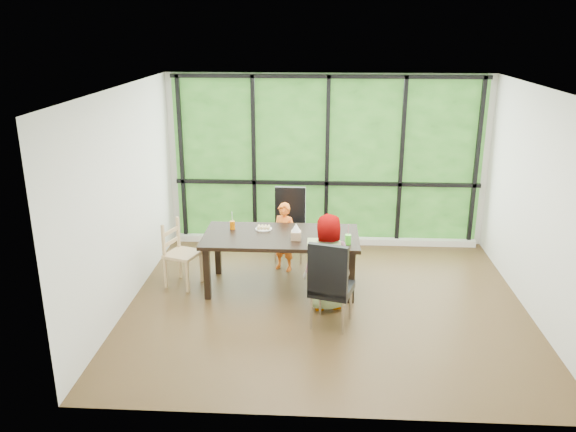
% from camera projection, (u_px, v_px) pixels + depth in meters
% --- Properties ---
extents(ground, '(5.00, 5.00, 0.00)m').
position_uv_depth(ground, '(326.00, 304.00, 7.39)').
color(ground, black).
rests_on(ground, ground).
extents(back_wall, '(5.00, 0.00, 5.00)m').
position_uv_depth(back_wall, '(327.00, 161.00, 9.10)').
color(back_wall, silver).
rests_on(back_wall, ground).
extents(foliage_backdrop, '(4.80, 0.02, 2.65)m').
position_uv_depth(foliage_backdrop, '(327.00, 161.00, 9.08)').
color(foliage_backdrop, '#224D19').
rests_on(foliage_backdrop, back_wall).
extents(window_mullions, '(4.80, 0.06, 2.65)m').
position_uv_depth(window_mullions, '(327.00, 162.00, 9.04)').
color(window_mullions, black).
rests_on(window_mullions, back_wall).
extents(window_sill, '(4.80, 0.12, 0.10)m').
position_uv_depth(window_sill, '(325.00, 240.00, 9.41)').
color(window_sill, silver).
rests_on(window_sill, ground).
extents(dining_table, '(2.14, 1.21, 0.75)m').
position_uv_depth(dining_table, '(281.00, 261.00, 7.75)').
color(dining_table, black).
rests_on(dining_table, ground).
extents(chair_window_leather, '(0.47, 0.47, 1.08)m').
position_uv_depth(chair_window_leather, '(289.00, 225.00, 8.63)').
color(chair_window_leather, black).
rests_on(chair_window_leather, ground).
extents(chair_interior_leather, '(0.57, 0.57, 1.08)m').
position_uv_depth(chair_interior_leather, '(332.00, 283.00, 6.72)').
color(chair_interior_leather, black).
rests_on(chair_interior_leather, ground).
extents(chair_end_beech, '(0.51, 0.53, 0.90)m').
position_uv_depth(chair_end_beech, '(183.00, 254.00, 7.79)').
color(chair_end_beech, tan).
rests_on(chair_end_beech, ground).
extents(child_toddler, '(0.43, 0.37, 1.00)m').
position_uv_depth(child_toddler, '(284.00, 237.00, 8.28)').
color(child_toddler, orange).
rests_on(child_toddler, ground).
extents(child_older, '(0.67, 0.51, 1.22)m').
position_uv_depth(child_older, '(327.00, 262.00, 7.11)').
color(child_older, slate).
rests_on(child_older, ground).
extents(placemat, '(0.39, 0.29, 0.01)m').
position_uv_depth(placemat, '(323.00, 242.00, 7.37)').
color(placemat, tan).
rests_on(placemat, dining_table).
extents(plate_far, '(0.23, 0.23, 0.01)m').
position_uv_depth(plate_far, '(264.00, 229.00, 7.84)').
color(plate_far, white).
rests_on(plate_far, dining_table).
extents(plate_near, '(0.22, 0.22, 0.01)m').
position_uv_depth(plate_near, '(326.00, 242.00, 7.38)').
color(plate_near, white).
rests_on(plate_near, dining_table).
extents(orange_cup, '(0.07, 0.07, 0.11)m').
position_uv_depth(orange_cup, '(232.00, 225.00, 7.84)').
color(orange_cup, '#DC6B02').
rests_on(orange_cup, dining_table).
extents(green_cup, '(0.08, 0.08, 0.13)m').
position_uv_depth(green_cup, '(348.00, 239.00, 7.29)').
color(green_cup, '#4BDE2E').
rests_on(green_cup, dining_table).
extents(tissue_box, '(0.13, 0.13, 0.11)m').
position_uv_depth(tissue_box, '(296.00, 235.00, 7.46)').
color(tissue_box, tan).
rests_on(tissue_box, dining_table).
extents(crepe_rolls_far, '(0.20, 0.12, 0.04)m').
position_uv_depth(crepe_rolls_far, '(264.00, 227.00, 7.83)').
color(crepe_rolls_far, tan).
rests_on(crepe_rolls_far, plate_far).
extents(crepe_rolls_near, '(0.05, 0.12, 0.04)m').
position_uv_depth(crepe_rolls_near, '(326.00, 240.00, 7.37)').
color(crepe_rolls_near, tan).
rests_on(crepe_rolls_near, plate_near).
extents(straw_white, '(0.01, 0.04, 0.20)m').
position_uv_depth(straw_white, '(232.00, 218.00, 7.81)').
color(straw_white, white).
rests_on(straw_white, orange_cup).
extents(straw_pink, '(0.01, 0.04, 0.20)m').
position_uv_depth(straw_pink, '(348.00, 232.00, 7.26)').
color(straw_pink, pink).
rests_on(straw_pink, green_cup).
extents(tissue, '(0.12, 0.12, 0.11)m').
position_uv_depth(tissue, '(296.00, 227.00, 7.42)').
color(tissue, white).
rests_on(tissue, tissue_box).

